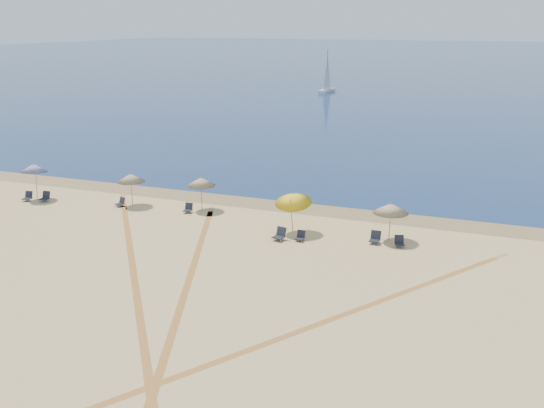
{
  "coord_description": "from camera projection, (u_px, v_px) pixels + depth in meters",
  "views": [
    {
      "loc": [
        12.48,
        -13.44,
        12.09
      ],
      "look_at": [
        0.0,
        20.0,
        1.3
      ],
      "focal_mm": 39.83,
      "sensor_mm": 36.0,
      "label": 1
    }
  ],
  "objects": [
    {
      "name": "umbrella_0",
      "position": [
        34.0,
        168.0,
        42.32
      ],
      "size": [
        1.89,
        1.93,
        2.62
      ],
      "color": "gray",
      "rests_on": "ground"
    },
    {
      "name": "chair_7",
      "position": [
        399.0,
        242.0,
        33.81
      ],
      "size": [
        0.67,
        0.73,
        0.63
      ],
      "rotation": [
        0.0,
        0.0,
        0.3
      ],
      "color": "black",
      "rests_on": "ground"
    },
    {
      "name": "chair_1",
      "position": [
        45.0,
        197.0,
        42.35
      ],
      "size": [
        0.61,
        0.7,
        0.7
      ],
      "rotation": [
        0.0,
        0.0,
        0.04
      ],
      "color": "black",
      "rests_on": "ground"
    },
    {
      "name": "chair_6",
      "position": [
        375.0,
        238.0,
        34.32
      ],
      "size": [
        0.58,
        0.68,
        0.7
      ],
      "rotation": [
        0.0,
        0.0,
        0.0
      ],
      "color": "black",
      "rests_on": "ground"
    },
    {
      "name": "wet_sand",
      "position": [
        292.0,
        206.0,
        41.25
      ],
      "size": [
        500.0,
        500.0,
        0.0
      ],
      "primitive_type": "plane",
      "color": "olive",
      "rests_on": "ground"
    },
    {
      "name": "chair_5",
      "position": [
        300.0,
        236.0,
        34.72
      ],
      "size": [
        0.53,
        0.61,
        0.59
      ],
      "rotation": [
        0.0,
        0.0,
        -0.08
      ],
      "color": "black",
      "rests_on": "ground"
    },
    {
      "name": "ocean",
      "position": [
        467.0,
        56.0,
        221.51
      ],
      "size": [
        500.0,
        500.0,
        0.0
      ],
      "primitive_type": "plane",
      "color": "#0C2151",
      "rests_on": "ground"
    },
    {
      "name": "chair_2",
      "position": [
        121.0,
        202.0,
        41.23
      ],
      "size": [
        0.66,
        0.72,
        0.6
      ],
      "rotation": [
        0.0,
        0.0,
        -0.35
      ],
      "color": "black",
      "rests_on": "ground"
    },
    {
      "name": "chair_4",
      "position": [
        280.0,
        234.0,
        34.83
      ],
      "size": [
        0.76,
        0.84,
        0.73
      ],
      "rotation": [
        0.0,
        0.0,
        -0.25
      ],
      "color": "black",
      "rests_on": "ground"
    },
    {
      "name": "umbrella_3",
      "position": [
        293.0,
        198.0,
        35.52
      ],
      "size": [
        2.19,
        2.26,
        2.68
      ],
      "color": "gray",
      "rests_on": "ground"
    },
    {
      "name": "ground",
      "position": [
        59.0,
        407.0,
        19.73
      ],
      "size": [
        160.0,
        160.0,
        0.0
      ],
      "primitive_type": "plane",
      "color": "tan",
      "rests_on": "ground"
    },
    {
      "name": "chair_0",
      "position": [
        28.0,
        197.0,
        42.51
      ],
      "size": [
        0.61,
        0.7,
        0.65
      ],
      "rotation": [
        0.0,
        0.0,
        0.13
      ],
      "color": "black",
      "rests_on": "ground"
    },
    {
      "name": "sailboat_1",
      "position": [
        327.0,
        79.0,
        107.58
      ],
      "size": [
        1.82,
        5.15,
        7.51
      ],
      "rotation": [
        0.0,
        0.0,
        -0.11
      ],
      "color": "white",
      "rests_on": "ocean"
    },
    {
      "name": "umbrella_2",
      "position": [
        201.0,
        182.0,
        39.93
      ],
      "size": [
        1.9,
        1.9,
        2.3
      ],
      "color": "gray",
      "rests_on": "ground"
    },
    {
      "name": "tire_tracks",
      "position": [
        198.0,
        296.0,
        27.7
      ],
      "size": [
        49.85,
        43.49,
        0.0
      ],
      "color": "tan",
      "rests_on": "ground"
    },
    {
      "name": "umbrella_4",
      "position": [
        391.0,
        208.0,
        34.27
      ],
      "size": [
        2.04,
        2.04,
        2.28
      ],
      "color": "gray",
      "rests_on": "ground"
    },
    {
      "name": "umbrella_1",
      "position": [
        131.0,
        178.0,
        40.94
      ],
      "size": [
        1.89,
        1.89,
        2.29
      ],
      "color": "gray",
      "rests_on": "ground"
    },
    {
      "name": "chair_3",
      "position": [
        188.0,
        208.0,
        39.88
      ],
      "size": [
        0.58,
        0.65,
        0.62
      ],
      "rotation": [
        0.0,
        0.0,
        0.11
      ],
      "color": "black",
      "rests_on": "ground"
    }
  ]
}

